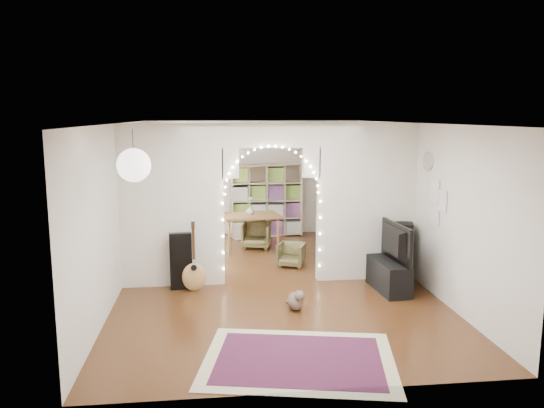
{
  "coord_description": "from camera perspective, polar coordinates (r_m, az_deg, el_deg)",
  "views": [
    {
      "loc": [
        -1.0,
        -8.76,
        2.83
      ],
      "look_at": [
        0.05,
        0.3,
        1.3
      ],
      "focal_mm": 35.0,
      "sensor_mm": 36.0,
      "label": 1
    }
  ],
  "objects": [
    {
      "name": "ceiling",
      "position": [
        8.82,
        -0.1,
        8.69
      ],
      "size": [
        5.0,
        7.5,
        0.02
      ],
      "primitive_type": "cube",
      "color": "white",
      "rests_on": "wall_back"
    },
    {
      "name": "tabby_cat",
      "position": [
        7.92,
        2.57,
        -10.31
      ],
      "size": [
        0.32,
        0.54,
        0.35
      ],
      "rotation": [
        0.0,
        0.0,
        0.28
      ],
      "color": "brown",
      "rests_on": "floor"
    },
    {
      "name": "guitar_case",
      "position": [
        8.85,
        -9.77,
        -6.07
      ],
      "size": [
        0.37,
        0.16,
        0.94
      ],
      "primitive_type": "cube",
      "rotation": [
        0.0,
        0.0,
        0.1
      ],
      "color": "black",
      "rests_on": "floor"
    },
    {
      "name": "wall_right",
      "position": [
        9.55,
        14.98,
        0.29
      ],
      "size": [
        0.02,
        7.5,
        2.7
      ],
      "primitive_type": "cube",
      "color": "silver",
      "rests_on": "floor"
    },
    {
      "name": "picture_frames",
      "position": [
        8.61,
        17.33,
        0.21
      ],
      "size": [
        0.02,
        0.5,
        0.7
      ],
      "primitive_type": null,
      "color": "white",
      "rests_on": "wall_right"
    },
    {
      "name": "bookcase",
      "position": [
        12.49,
        -0.6,
        0.43
      ],
      "size": [
        1.72,
        0.88,
        1.71
      ],
      "primitive_type": "cube",
      "rotation": [
        0.0,
        0.0,
        0.29
      ],
      "color": "#C6AC8F",
      "rests_on": "floor"
    },
    {
      "name": "window",
      "position": [
        10.75,
        -14.43,
        2.13
      ],
      "size": [
        0.04,
        1.2,
        1.4
      ],
      "primitive_type": "cube",
      "color": "white",
      "rests_on": "wall_left"
    },
    {
      "name": "wall_back",
      "position": [
        12.64,
        -2.03,
        2.81
      ],
      "size": [
        5.0,
        0.02,
        2.7
      ],
      "primitive_type": "cube",
      "color": "silver",
      "rests_on": "floor"
    },
    {
      "name": "wall_front",
      "position": [
        5.32,
        4.52,
        -6.66
      ],
      "size": [
        5.0,
        0.02,
        2.7
      ],
      "primitive_type": "cube",
      "color": "silver",
      "rests_on": "floor"
    },
    {
      "name": "media_console",
      "position": [
        8.9,
        12.44,
        -7.55
      ],
      "size": [
        0.48,
        1.03,
        0.5
      ],
      "primitive_type": "cube",
      "rotation": [
        0.0,
        0.0,
        0.08
      ],
      "color": "black",
      "rests_on": "floor"
    },
    {
      "name": "paper_lantern",
      "position": [
        6.45,
        -14.64,
        4.06
      ],
      "size": [
        0.4,
        0.4,
        0.4
      ],
      "primitive_type": "sphere",
      "color": "white",
      "rests_on": "ceiling"
    },
    {
      "name": "divider_wall",
      "position": [
        8.93,
        -0.1,
        0.48
      ],
      "size": [
        5.0,
        0.2,
        2.7
      ],
      "color": "silver",
      "rests_on": "floor"
    },
    {
      "name": "wall_left",
      "position": [
        9.01,
        -16.1,
        -0.3
      ],
      "size": [
        0.02,
        7.5,
        2.7
      ],
      "primitive_type": "cube",
      "color": "silver",
      "rests_on": "floor"
    },
    {
      "name": "area_rug",
      "position": [
        6.46,
        2.92,
        -16.39
      ],
      "size": [
        2.51,
        2.08,
        0.02
      ],
      "primitive_type": "cube",
      "rotation": [
        0.0,
        0.0,
        -0.2
      ],
      "color": "maroon",
      "rests_on": "floor"
    },
    {
      "name": "flower_vase",
      "position": [
        11.18,
        -2.37,
        -0.67
      ],
      "size": [
        0.21,
        0.21,
        0.19
      ],
      "primitive_type": "imported",
      "rotation": [
        0.0,
        0.0,
        0.18
      ],
      "color": "silver",
      "rests_on": "dining_table"
    },
    {
      "name": "floor",
      "position": [
        9.26,
        -0.09,
        -8.26
      ],
      "size": [
        7.5,
        7.5,
        0.0
      ],
      "primitive_type": "plane",
      "color": "black",
      "rests_on": "ground"
    },
    {
      "name": "wall_clock",
      "position": [
        8.9,
        16.48,
        4.44
      ],
      "size": [
        0.03,
        0.31,
        0.31
      ],
      "primitive_type": "cylinder",
      "rotation": [
        0.0,
        1.57,
        0.0
      ],
      "color": "white",
      "rests_on": "wall_right"
    },
    {
      "name": "tv",
      "position": [
        8.75,
        12.57,
        -4.04
      ],
      "size": [
        0.22,
        1.08,
        0.62
      ],
      "primitive_type": "imported",
      "rotation": [
        0.0,
        0.0,
        1.65
      ],
      "color": "black",
      "rests_on": "media_console"
    },
    {
      "name": "dining_chair_left",
      "position": [
        10.08,
        2.11,
        -5.46
      ],
      "size": [
        0.62,
        0.63,
        0.44
      ],
      "primitive_type": "imported",
      "rotation": [
        0.0,
        0.0,
        -0.39
      ],
      "color": "brown",
      "rests_on": "floor"
    },
    {
      "name": "fairy_lights",
      "position": [
        8.78,
        -0.0,
        1.15
      ],
      "size": [
        1.64,
        0.04,
        1.6
      ],
      "primitive_type": null,
      "color": "#FFEABF",
      "rests_on": "divider_wall"
    },
    {
      "name": "ceiling_fan",
      "position": [
        10.82,
        -1.31,
        7.26
      ],
      "size": [
        1.1,
        1.1,
        0.3
      ],
      "primitive_type": null,
      "color": "#B2873B",
      "rests_on": "ceiling"
    },
    {
      "name": "dining_chair_right",
      "position": [
        11.45,
        -1.71,
        -3.37
      ],
      "size": [
        0.7,
        0.71,
        0.55
      ],
      "primitive_type": "imported",
      "rotation": [
        0.0,
        0.0,
        -0.22
      ],
      "color": "brown",
      "rests_on": "floor"
    },
    {
      "name": "floor_speaker",
      "position": [
        9.38,
        13.61,
        -5.07
      ],
      "size": [
        0.48,
        0.44,
        1.02
      ],
      "rotation": [
        0.0,
        0.0,
        -0.3
      ],
      "color": "black",
      "rests_on": "floor"
    },
    {
      "name": "dining_table",
      "position": [
        11.21,
        -2.36,
        -1.52
      ],
      "size": [
        1.32,
        1.0,
        0.76
      ],
      "rotation": [
        0.0,
        0.0,
        0.18
      ],
      "color": "olive",
      "rests_on": "floor"
    },
    {
      "name": "acoustic_guitar",
      "position": [
        8.72,
        -8.39,
        -6.57
      ],
      "size": [
        0.39,
        0.14,
        0.98
      ],
      "rotation": [
        0.0,
        0.0,
        0.01
      ],
      "color": "#B48848",
      "rests_on": "floor"
    }
  ]
}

